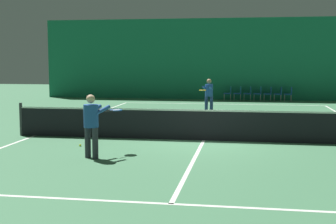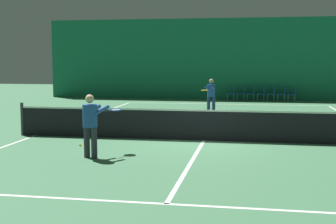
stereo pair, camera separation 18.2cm
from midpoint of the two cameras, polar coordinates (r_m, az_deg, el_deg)
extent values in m
plane|color=#3D704C|center=(14.34, 4.01, -3.49)|extent=(60.00, 60.00, 0.00)
cube|color=#196B4C|center=(29.12, 6.83, 6.43)|extent=(23.00, 0.12, 4.99)
cube|color=silver|center=(26.12, 6.45, 0.96)|extent=(11.00, 0.10, 0.00)
cube|color=silver|center=(20.66, 5.67, -0.46)|extent=(8.25, 0.10, 0.00)
cube|color=silver|center=(8.16, -0.28, -11.14)|extent=(8.25, 0.10, 0.00)
cube|color=silver|center=(15.82, -16.27, -2.80)|extent=(0.10, 23.80, 0.00)
cube|color=silver|center=(14.34, 4.01, -3.49)|extent=(0.10, 12.80, 0.00)
cube|color=black|center=(14.27, 4.02, -1.61)|extent=(11.90, 0.02, 0.95)
cube|color=white|center=(14.21, 4.04, 0.18)|extent=(11.90, 0.02, 0.05)
cylinder|color=#333338|center=(15.94, -17.79, -0.84)|extent=(0.10, 0.10, 1.07)
cylinder|color=#2D2D38|center=(11.96, -10.18, -3.66)|extent=(0.20, 0.20, 0.79)
cylinder|color=#2D2D38|center=(11.79, -9.30, -3.78)|extent=(0.20, 0.20, 0.79)
cylinder|color=#234C99|center=(11.78, -9.81, -0.48)|extent=(0.49, 0.49, 0.57)
sphere|color=#DBAD89|center=(11.74, -9.85, 1.59)|extent=(0.22, 0.22, 0.22)
cylinder|color=#234C99|center=(12.05, -9.48, 0.30)|extent=(0.31, 0.53, 0.23)
cylinder|color=#234C99|center=(11.85, -8.45, 0.22)|extent=(0.31, 0.53, 0.23)
cylinder|color=black|center=(12.26, -7.66, 0.11)|extent=(0.15, 0.29, 0.03)
torus|color=#1951B2|center=(12.49, -6.75, 0.24)|extent=(0.44, 0.44, 0.03)
cylinder|color=silver|center=(12.49, -6.75, 0.24)|extent=(0.37, 0.37, 0.00)
cylinder|color=navy|center=(21.68, 5.08, 0.89)|extent=(0.18, 0.18, 0.77)
cylinder|color=navy|center=(21.75, 4.45, 0.91)|extent=(0.18, 0.18, 0.77)
cylinder|color=#234C99|center=(21.66, 4.78, 2.66)|extent=(0.43, 0.43, 0.56)
sphere|color=tan|center=(21.64, 4.79, 3.77)|extent=(0.21, 0.21, 0.21)
cylinder|color=#234C99|center=(21.37, 4.95, 2.95)|extent=(0.21, 0.54, 0.23)
cylinder|color=#234C99|center=(21.45, 4.21, 2.97)|extent=(0.21, 0.54, 0.23)
cylinder|color=black|center=(21.03, 4.24, 2.71)|extent=(0.09, 0.30, 0.03)
torus|color=gold|center=(20.74, 3.99, 2.66)|extent=(0.39, 0.39, 0.03)
cylinder|color=silver|center=(20.74, 3.99, 2.66)|extent=(0.33, 0.33, 0.00)
cylinder|color=#99999E|center=(28.85, 6.71, 1.86)|extent=(0.03, 0.03, 0.39)
cylinder|color=#99999E|center=(28.47, 6.67, 1.80)|extent=(0.03, 0.03, 0.39)
cylinder|color=#99999E|center=(28.83, 7.46, 1.84)|extent=(0.03, 0.03, 0.39)
cylinder|color=#99999E|center=(28.45, 7.44, 1.78)|extent=(0.03, 0.03, 0.39)
cube|color=#19479E|center=(28.63, 7.07, 2.26)|extent=(0.44, 0.44, 0.05)
cube|color=#19479E|center=(28.61, 7.48, 2.70)|extent=(0.04, 0.44, 0.40)
cylinder|color=#99999E|center=(28.83, 7.89, 1.84)|extent=(0.03, 0.03, 0.39)
cylinder|color=#99999E|center=(28.45, 7.87, 1.78)|extent=(0.03, 0.03, 0.39)
cylinder|color=#99999E|center=(28.82, 8.65, 1.82)|extent=(0.03, 0.03, 0.39)
cylinder|color=#99999E|center=(28.44, 8.64, 1.76)|extent=(0.03, 0.03, 0.39)
cube|color=#19479E|center=(28.62, 8.27, 2.24)|extent=(0.44, 0.44, 0.05)
cube|color=#19479E|center=(28.60, 8.68, 2.68)|extent=(0.04, 0.44, 0.40)
cylinder|color=#99999E|center=(28.82, 9.08, 1.81)|extent=(0.03, 0.03, 0.39)
cylinder|color=#99999E|center=(28.44, 9.07, 1.75)|extent=(0.03, 0.03, 0.39)
cylinder|color=#99999E|center=(28.82, 9.83, 1.80)|extent=(0.03, 0.03, 0.39)
cylinder|color=#99999E|center=(28.44, 9.84, 1.74)|extent=(0.03, 0.03, 0.39)
cube|color=#19479E|center=(28.61, 9.46, 2.22)|extent=(0.44, 0.44, 0.05)
cube|color=#19479E|center=(28.60, 9.87, 2.66)|extent=(0.04, 0.44, 0.40)
cylinder|color=#99999E|center=(28.82, 10.26, 1.79)|extent=(0.03, 0.03, 0.39)
cylinder|color=#99999E|center=(28.44, 10.27, 1.73)|extent=(0.03, 0.03, 0.39)
cylinder|color=#99999E|center=(28.83, 11.02, 1.78)|extent=(0.03, 0.03, 0.39)
cylinder|color=#99999E|center=(28.45, 11.04, 1.72)|extent=(0.03, 0.03, 0.39)
cube|color=#19479E|center=(28.62, 10.66, 2.19)|extent=(0.44, 0.44, 0.05)
cube|color=#19479E|center=(28.61, 11.07, 2.64)|extent=(0.04, 0.44, 0.40)
cylinder|color=#99999E|center=(28.84, 11.45, 1.77)|extent=(0.03, 0.03, 0.39)
cylinder|color=#99999E|center=(28.46, 11.47, 1.71)|extent=(0.03, 0.03, 0.39)
cylinder|color=#99999E|center=(28.85, 12.20, 1.76)|extent=(0.03, 0.03, 0.39)
cylinder|color=#99999E|center=(28.47, 12.24, 1.69)|extent=(0.03, 0.03, 0.39)
cube|color=#19479E|center=(28.64, 11.85, 2.17)|extent=(0.44, 0.44, 0.05)
cube|color=#19479E|center=(28.63, 12.26, 2.61)|extent=(0.04, 0.44, 0.40)
cylinder|color=#99999E|center=(28.86, 12.63, 1.75)|extent=(0.03, 0.03, 0.39)
cylinder|color=#99999E|center=(28.49, 12.67, 1.69)|extent=(0.03, 0.03, 0.39)
cylinder|color=#99999E|center=(28.89, 13.38, 1.73)|extent=(0.03, 0.03, 0.39)
cylinder|color=#99999E|center=(28.51, 13.43, 1.67)|extent=(0.03, 0.03, 0.39)
cube|color=#19479E|center=(28.67, 13.04, 2.15)|extent=(0.44, 0.44, 0.05)
cube|color=#19479E|center=(28.67, 13.45, 2.59)|extent=(0.04, 0.44, 0.40)
cylinder|color=#99999E|center=(28.91, 13.81, 1.72)|extent=(0.03, 0.03, 0.39)
cylinder|color=#99999E|center=(28.53, 13.87, 1.66)|extent=(0.03, 0.03, 0.39)
cylinder|color=#99999E|center=(28.94, 14.56, 1.71)|extent=(0.03, 0.03, 0.39)
cylinder|color=#99999E|center=(28.56, 14.63, 1.65)|extent=(0.03, 0.03, 0.39)
cube|color=#19479E|center=(28.72, 14.23, 2.12)|extent=(0.44, 0.44, 0.05)
cube|color=#19479E|center=(28.72, 14.64, 2.56)|extent=(0.04, 0.44, 0.40)
sphere|color=#D1DB33|center=(13.62, -11.04, -3.99)|extent=(0.07, 0.07, 0.07)
camera|label=1|loc=(0.09, -90.38, -0.04)|focal=50.00mm
camera|label=2|loc=(0.09, 89.62, 0.04)|focal=50.00mm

